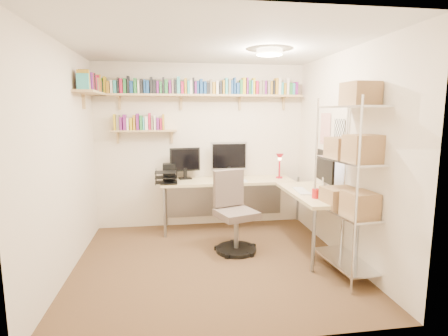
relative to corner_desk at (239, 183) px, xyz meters
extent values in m
plane|color=#462A1E|center=(-0.50, -0.96, -0.76)|extent=(3.20, 3.20, 0.00)
cube|color=beige|center=(-0.50, 0.54, 0.49)|extent=(3.20, 0.04, 2.50)
cube|color=beige|center=(-2.10, -0.96, 0.49)|extent=(0.04, 3.00, 2.50)
cube|color=beige|center=(1.10, -0.96, 0.49)|extent=(0.04, 3.00, 2.50)
cube|color=beige|center=(-0.50, -2.46, 0.49)|extent=(3.20, 0.04, 2.50)
cube|color=silver|center=(-0.50, -0.96, 1.74)|extent=(3.20, 3.00, 0.04)
cube|color=white|center=(1.09, -0.41, 0.79)|extent=(0.01, 0.30, 0.42)
cube|color=white|center=(1.09, -0.81, 0.74)|extent=(0.01, 0.28, 0.38)
cylinder|color=#FFEAC6|center=(0.20, -0.76, 1.70)|extent=(0.30, 0.30, 0.06)
cube|color=tan|center=(-0.50, 0.42, 1.26)|extent=(3.05, 0.25, 0.03)
cube|color=tan|center=(-1.97, -0.01, 1.26)|extent=(0.25, 1.00, 0.03)
cube|color=tan|center=(-1.35, 0.44, 0.74)|extent=(0.95, 0.20, 0.02)
cube|color=tan|center=(-1.70, 0.48, 1.19)|extent=(0.03, 0.20, 0.20)
cube|color=tan|center=(-0.80, 0.48, 1.19)|extent=(0.03, 0.20, 0.20)
cube|color=tan|center=(0.10, 0.48, 1.19)|extent=(0.03, 0.20, 0.20)
cube|color=tan|center=(0.80, 0.48, 1.19)|extent=(0.03, 0.20, 0.20)
cube|color=black|center=(-1.96, 0.42, 1.38)|extent=(0.03, 0.14, 0.21)
cube|color=#297B39|center=(-1.92, 0.42, 1.39)|extent=(0.04, 0.14, 0.21)
cube|color=gold|center=(-1.87, 0.42, 1.39)|extent=(0.03, 0.14, 0.23)
cube|color=#BA8922|center=(-1.83, 0.42, 1.36)|extent=(0.04, 0.14, 0.17)
cube|color=white|center=(-1.78, 0.42, 1.37)|extent=(0.03, 0.11, 0.19)
cube|color=teal|center=(-1.73, 0.42, 1.37)|extent=(0.04, 0.11, 0.19)
cube|color=black|center=(-1.69, 0.42, 1.39)|extent=(0.02, 0.13, 0.22)
cube|color=#B6183E|center=(-1.65, 0.42, 1.38)|extent=(0.04, 0.14, 0.21)
cube|color=#297B39|center=(-1.60, 0.42, 1.38)|extent=(0.04, 0.14, 0.21)
cube|color=black|center=(-1.55, 0.42, 1.40)|extent=(0.03, 0.13, 0.25)
cube|color=navy|center=(-1.51, 0.42, 1.37)|extent=(0.04, 0.11, 0.18)
cube|color=#297B39|center=(-1.45, 0.42, 1.39)|extent=(0.04, 0.11, 0.22)
cube|color=white|center=(-1.41, 0.42, 1.37)|extent=(0.03, 0.12, 0.19)
cube|color=black|center=(-1.37, 0.42, 1.38)|extent=(0.04, 0.12, 0.21)
cube|color=navy|center=(-1.32, 0.42, 1.38)|extent=(0.03, 0.13, 0.20)
cube|color=navy|center=(-1.28, 0.42, 1.37)|extent=(0.04, 0.14, 0.19)
cube|color=black|center=(-1.23, 0.42, 1.40)|extent=(0.03, 0.14, 0.23)
cube|color=black|center=(-1.18, 0.42, 1.38)|extent=(0.04, 0.14, 0.20)
cube|color=#721E73|center=(-1.14, 0.42, 1.37)|extent=(0.03, 0.14, 0.18)
cube|color=#297B39|center=(-1.09, 0.42, 1.36)|extent=(0.03, 0.14, 0.17)
cube|color=black|center=(-1.05, 0.42, 1.40)|extent=(0.03, 0.13, 0.24)
cube|color=#297B39|center=(-1.01, 0.42, 1.38)|extent=(0.04, 0.11, 0.20)
cube|color=#721E73|center=(-0.96, 0.42, 1.37)|extent=(0.04, 0.12, 0.19)
cube|color=gray|center=(-0.92, 0.42, 1.39)|extent=(0.02, 0.15, 0.22)
cube|color=black|center=(-0.88, 0.42, 1.38)|extent=(0.04, 0.15, 0.20)
cube|color=teal|center=(-0.84, 0.42, 1.40)|extent=(0.04, 0.15, 0.25)
cube|color=#B6183E|center=(-0.78, 0.42, 1.37)|extent=(0.04, 0.12, 0.18)
cube|color=#BA8922|center=(-0.73, 0.42, 1.39)|extent=(0.03, 0.11, 0.23)
cube|color=teal|center=(-0.69, 0.42, 1.37)|extent=(0.03, 0.15, 0.19)
cube|color=white|center=(-0.65, 0.42, 1.38)|extent=(0.04, 0.13, 0.21)
cube|color=black|center=(-0.62, 0.42, 1.40)|extent=(0.02, 0.14, 0.24)
cube|color=#721E73|center=(-0.59, 0.42, 1.37)|extent=(0.03, 0.13, 0.18)
cube|color=navy|center=(-0.55, 0.42, 1.37)|extent=(0.03, 0.13, 0.19)
cube|color=navy|center=(-0.51, 0.42, 1.39)|extent=(0.04, 0.13, 0.22)
cube|color=navy|center=(-0.45, 0.42, 1.37)|extent=(0.04, 0.12, 0.19)
cube|color=black|center=(-0.40, 0.42, 1.36)|extent=(0.04, 0.12, 0.17)
cube|color=gray|center=(-0.36, 0.42, 1.39)|extent=(0.03, 0.11, 0.22)
cube|color=#BA8922|center=(-0.32, 0.42, 1.37)|extent=(0.04, 0.11, 0.18)
cube|color=white|center=(-0.27, 0.42, 1.38)|extent=(0.04, 0.11, 0.19)
cube|color=black|center=(-0.22, 0.42, 1.37)|extent=(0.04, 0.13, 0.19)
cube|color=#BA8922|center=(-0.17, 0.42, 1.38)|extent=(0.03, 0.13, 0.20)
cube|color=teal|center=(-0.13, 0.42, 1.40)|extent=(0.03, 0.14, 0.24)
cube|color=gray|center=(-0.08, 0.42, 1.39)|extent=(0.03, 0.14, 0.23)
cube|color=navy|center=(-0.05, 0.42, 1.38)|extent=(0.03, 0.13, 0.21)
cube|color=navy|center=(-0.01, 0.42, 1.40)|extent=(0.02, 0.14, 0.25)
cube|color=navy|center=(0.04, 0.42, 1.36)|extent=(0.04, 0.14, 0.17)
cube|color=#297B39|center=(0.09, 0.42, 1.39)|extent=(0.04, 0.12, 0.22)
cube|color=gold|center=(0.14, 0.42, 1.40)|extent=(0.04, 0.12, 0.25)
cube|color=#721E73|center=(0.18, 0.42, 1.40)|extent=(0.02, 0.15, 0.25)
cube|color=#297B39|center=(0.22, 0.42, 1.38)|extent=(0.03, 0.12, 0.21)
cube|color=teal|center=(0.26, 0.42, 1.38)|extent=(0.02, 0.14, 0.21)
cube|color=gold|center=(0.29, 0.42, 1.40)|extent=(0.03, 0.13, 0.25)
cube|color=#B6183E|center=(0.33, 0.42, 1.38)|extent=(0.04, 0.13, 0.20)
cube|color=gray|center=(0.39, 0.42, 1.38)|extent=(0.04, 0.11, 0.19)
cube|color=gray|center=(0.43, 0.42, 1.38)|extent=(0.03, 0.11, 0.21)
cube|color=#721E73|center=(0.47, 0.42, 1.38)|extent=(0.03, 0.12, 0.21)
cube|color=gray|center=(0.52, 0.42, 1.38)|extent=(0.04, 0.14, 0.21)
cube|color=#BA8922|center=(0.56, 0.42, 1.38)|extent=(0.03, 0.12, 0.20)
cube|color=black|center=(0.60, 0.42, 1.38)|extent=(0.03, 0.11, 0.21)
cube|color=#BA8922|center=(0.64, 0.42, 1.40)|extent=(0.04, 0.15, 0.25)
cube|color=white|center=(0.69, 0.42, 1.40)|extent=(0.04, 0.11, 0.25)
cube|color=teal|center=(0.73, 0.42, 1.37)|extent=(0.03, 0.13, 0.18)
cube|color=#BA8922|center=(0.77, 0.42, 1.37)|extent=(0.03, 0.12, 0.18)
cube|color=white|center=(0.82, 0.42, 1.40)|extent=(0.04, 0.12, 0.25)
cube|color=#297B39|center=(0.86, 0.42, 1.37)|extent=(0.04, 0.14, 0.18)
cube|color=teal|center=(0.91, 0.42, 1.36)|extent=(0.04, 0.14, 0.17)
cube|color=#721E73|center=(0.95, 0.42, 1.38)|extent=(0.04, 0.14, 0.19)
cube|color=teal|center=(-1.97, -0.44, 1.37)|extent=(0.14, 0.03, 0.19)
cube|color=#BA8922|center=(-1.97, -0.40, 1.40)|extent=(0.14, 0.04, 0.23)
cube|color=black|center=(-1.97, -0.36, 1.40)|extent=(0.12, 0.03, 0.24)
cube|color=navy|center=(-1.97, -0.32, 1.40)|extent=(0.11, 0.04, 0.24)
cube|color=#721E73|center=(-1.97, -0.27, 1.39)|extent=(0.15, 0.04, 0.22)
cube|color=black|center=(-1.97, -0.23, 1.39)|extent=(0.14, 0.03, 0.22)
cube|color=#B6183E|center=(-1.97, -0.18, 1.39)|extent=(0.14, 0.04, 0.22)
cube|color=gold|center=(-1.97, -0.13, 1.38)|extent=(0.12, 0.04, 0.20)
cube|color=black|center=(-1.97, -0.09, 1.39)|extent=(0.15, 0.04, 0.23)
cube|color=#B6183E|center=(-1.97, -0.05, 1.39)|extent=(0.13, 0.03, 0.22)
cube|color=#B6183E|center=(-1.97, -0.01, 1.40)|extent=(0.11, 0.03, 0.24)
cube|color=#B6183E|center=(-1.97, 0.03, 1.38)|extent=(0.13, 0.02, 0.21)
cube|color=gray|center=(-1.97, 0.07, 1.37)|extent=(0.15, 0.04, 0.19)
cube|color=#BA8922|center=(-1.97, 0.12, 1.37)|extent=(0.15, 0.02, 0.19)
cube|color=#B6183E|center=(-1.97, 0.15, 1.39)|extent=(0.15, 0.03, 0.23)
cube|color=#721E73|center=(-1.97, 0.19, 1.39)|extent=(0.12, 0.04, 0.22)
cube|color=#BA8922|center=(-1.97, 0.23, 1.38)|extent=(0.13, 0.03, 0.20)
cube|color=#BA8922|center=(-1.97, 0.26, 1.40)|extent=(0.15, 0.03, 0.25)
cube|color=black|center=(-1.97, 0.30, 1.39)|extent=(0.12, 0.03, 0.23)
cube|color=#B6183E|center=(-1.97, 0.35, 1.36)|extent=(0.13, 0.03, 0.17)
cube|color=navy|center=(-1.97, 0.39, 1.37)|extent=(0.15, 0.03, 0.18)
cube|color=gold|center=(-1.77, 0.44, 0.87)|extent=(0.03, 0.13, 0.23)
cube|color=gray|center=(-1.72, 0.44, 0.87)|extent=(0.04, 0.12, 0.22)
cube|color=#721E73|center=(-1.68, 0.44, 0.85)|extent=(0.03, 0.15, 0.19)
cube|color=#721E73|center=(-1.63, 0.44, 0.87)|extent=(0.04, 0.12, 0.23)
cube|color=white|center=(-1.58, 0.44, 0.84)|extent=(0.03, 0.13, 0.18)
cube|color=gold|center=(-1.54, 0.44, 0.84)|extent=(0.03, 0.14, 0.18)
cube|color=#BA8922|center=(-1.49, 0.44, 0.86)|extent=(0.03, 0.12, 0.22)
cube|color=#721E73|center=(-1.44, 0.44, 0.88)|extent=(0.04, 0.11, 0.24)
cube|color=#297B39|center=(-1.39, 0.44, 0.86)|extent=(0.03, 0.14, 0.21)
cube|color=teal|center=(-1.35, 0.44, 0.85)|extent=(0.02, 0.14, 0.19)
cube|color=white|center=(-1.31, 0.44, 0.86)|extent=(0.04, 0.13, 0.20)
cube|color=#B6183E|center=(-1.27, 0.44, 0.88)|extent=(0.03, 0.14, 0.25)
cube|color=gray|center=(-1.23, 0.44, 0.86)|extent=(0.02, 0.14, 0.21)
cube|color=white|center=(-1.19, 0.44, 0.86)|extent=(0.03, 0.11, 0.22)
cube|color=#721E73|center=(-1.15, 0.44, 0.85)|extent=(0.04, 0.14, 0.18)
cube|color=#B6183E|center=(-1.11, 0.44, 0.84)|extent=(0.02, 0.14, 0.17)
cube|color=#BA8922|center=(-1.07, 0.44, 0.87)|extent=(0.02, 0.14, 0.23)
cube|color=beige|center=(-0.14, 0.26, -0.01)|extent=(1.97, 0.62, 0.04)
cube|color=beige|center=(0.83, -0.74, -0.01)|extent=(0.62, 1.35, 0.04)
cylinder|color=gray|center=(-1.07, 0.00, -0.39)|extent=(0.04, 0.04, 0.73)
cylinder|color=gray|center=(-1.07, 0.52, -0.39)|extent=(0.04, 0.04, 0.73)
cylinder|color=gray|center=(1.09, 0.52, -0.39)|extent=(0.04, 0.04, 0.73)
cylinder|color=gray|center=(0.58, -1.37, -0.39)|extent=(0.04, 0.04, 0.73)
cylinder|color=gray|center=(1.09, -1.37, -0.39)|extent=(0.04, 0.04, 0.73)
cube|color=gray|center=(-0.14, 0.53, -0.34)|extent=(1.87, 0.02, 0.57)
cube|color=silver|center=(-0.09, 0.39, 0.35)|extent=(0.57, 0.03, 0.44)
cube|color=black|center=(-0.09, 0.37, 0.35)|extent=(0.51, 0.00, 0.38)
cube|color=black|center=(-0.76, 0.39, 0.31)|extent=(0.46, 0.03, 0.35)
cube|color=black|center=(0.98, -0.69, 0.33)|extent=(0.03, 0.60, 0.39)
cube|color=white|center=(0.96, -0.69, 0.33)|extent=(0.00, 0.54, 0.34)
cube|color=white|center=(-0.09, 0.08, 0.02)|extent=(0.44, 0.13, 0.02)
cube|color=white|center=(0.68, -0.69, 0.02)|extent=(0.13, 0.41, 0.02)
cylinder|color=#A70E20|center=(0.68, 0.26, 0.02)|extent=(0.10, 0.10, 0.02)
cylinder|color=#A70E20|center=(0.68, 0.26, 0.18)|extent=(0.02, 0.02, 0.29)
cone|color=#A70E20|center=(0.68, 0.26, 0.34)|extent=(0.12, 0.12, 0.09)
sphere|color=#FFBF72|center=(0.68, 0.26, 0.31)|extent=(0.06, 0.06, 0.06)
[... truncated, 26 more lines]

